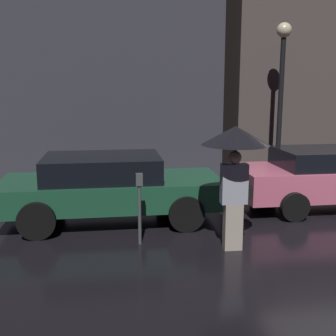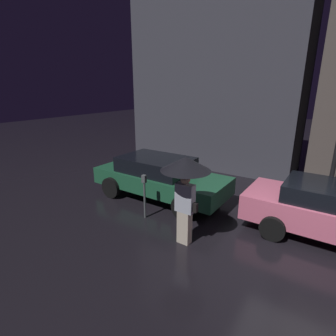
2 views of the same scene
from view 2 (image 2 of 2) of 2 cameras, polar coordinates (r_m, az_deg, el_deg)
ground_plane at (r=6.69m, az=26.76°, el=-18.10°), size 60.00×60.00×0.00m
building_facade_left at (r=13.21m, az=10.85°, el=22.48°), size 7.69×3.00×9.89m
parked_car_green at (r=8.92m, az=-1.90°, el=-1.82°), size 4.64×2.06×1.41m
pedestrian_with_umbrella at (r=5.97m, az=3.84°, el=-1.53°), size 1.16×1.16×2.18m
parking_meter at (r=7.51m, az=-5.15°, el=-5.20°), size 0.12×0.10×1.32m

